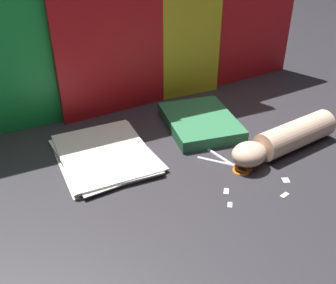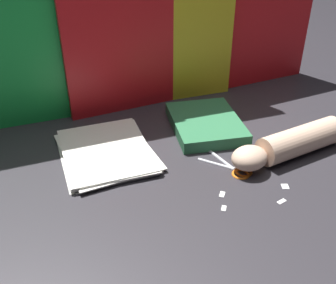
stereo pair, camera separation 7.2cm
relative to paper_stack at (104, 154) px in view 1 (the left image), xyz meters
name	(u,v)px [view 1 (the left image)]	position (x,y,z in m)	size (l,w,h in m)	color
ground_plane	(165,163)	(0.13, -0.09, -0.01)	(6.00, 6.00, 0.00)	#2D2B30
backdrop_panel_left	(13,26)	(-0.13, 0.26, 0.29)	(0.59, 0.03, 0.60)	green
backdrop_panel_center	(106,19)	(0.12, 0.26, 0.28)	(0.76, 0.05, 0.57)	yellow
backdrop_panel_right	(189,27)	(0.39, 0.26, 0.22)	(0.89, 0.08, 0.46)	red
paper_stack	(104,154)	(0.00, 0.00, 0.00)	(0.24, 0.30, 0.02)	white
book_closed	(200,122)	(0.31, 0.03, 0.01)	(0.23, 0.28, 0.03)	#2D7247
scissors	(234,164)	(0.28, -0.18, 0.00)	(0.12, 0.15, 0.01)	silver
hand_forearm	(285,139)	(0.44, -0.19, 0.03)	(0.35, 0.12, 0.08)	beige
paper_scrap_near	(286,180)	(0.36, -0.29, -0.01)	(0.02, 0.02, 0.00)	white
paper_scrap_mid	(230,205)	(0.19, -0.31, -0.01)	(0.02, 0.02, 0.00)	white
paper_scrap_far	(285,195)	(0.32, -0.33, -0.01)	(0.02, 0.01, 0.00)	white
paper_scrap_side	(226,191)	(0.21, -0.26, -0.01)	(0.02, 0.02, 0.00)	white
pen	(83,178)	(-0.08, -0.07, 0.00)	(0.06, 0.11, 0.01)	#2333B2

